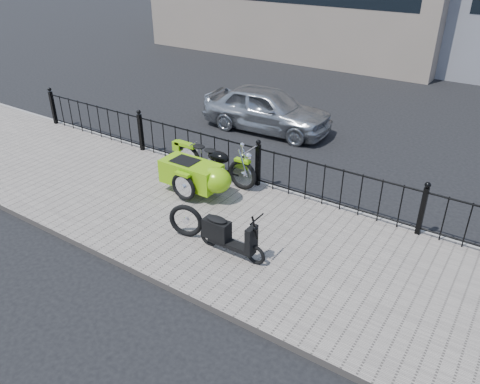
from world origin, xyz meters
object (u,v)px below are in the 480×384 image
Objects in this scene: motorcycle_sidecar at (202,173)px; spare_tire at (186,221)px; sedan_car at (267,109)px; scooter at (227,235)px.

motorcycle_sidecar reaches higher than spare_tire.
spare_tire is 5.94m from sedan_car.
scooter is 6.26m from sedan_car.
sedan_car is at bearing 114.49° from scooter.
motorcycle_sidecar is 1.70× the size of scooter.
motorcycle_sidecar is at bearing -171.12° from sedan_car.
sedan_car is (-0.91, 4.21, 0.04)m from motorcycle_sidecar.
motorcycle_sidecar is 1.68m from spare_tire.
motorcycle_sidecar is 0.61× the size of sedan_car.
scooter is at bearing -158.77° from sedan_car.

